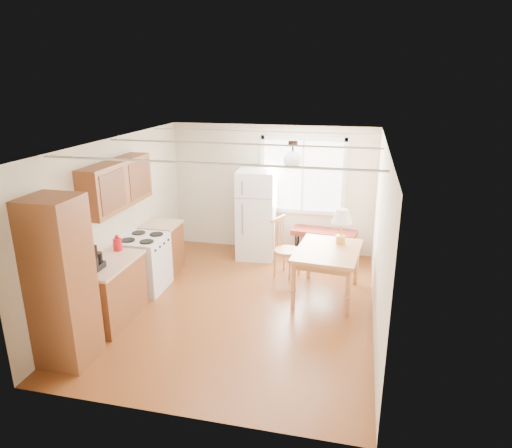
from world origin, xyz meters
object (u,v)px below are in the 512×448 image
(dining_table, at_px, (328,255))
(refrigerator, at_px, (256,214))
(bench, at_px, (324,233))
(chair, at_px, (282,243))

(dining_table, bearing_deg, refrigerator, 141.86)
(refrigerator, distance_m, bench, 1.35)
(bench, bearing_deg, refrigerator, -164.28)
(bench, height_order, dining_table, dining_table)
(dining_table, distance_m, chair, 1.06)
(chair, bearing_deg, dining_table, -15.42)
(bench, relative_size, chair, 1.21)
(bench, bearing_deg, chair, -117.45)
(refrigerator, xyz_separation_m, chair, (0.64, -0.74, -0.26))
(chair, bearing_deg, bench, 78.43)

